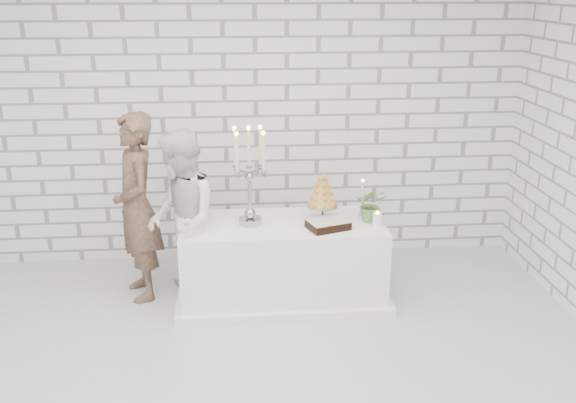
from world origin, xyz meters
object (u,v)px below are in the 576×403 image
(groom, at_px, (137,208))
(candelabra, at_px, (249,176))
(bride, at_px, (181,221))
(cake_table, at_px, (283,261))
(croquembouche, at_px, (323,196))

(groom, xyz_separation_m, candelabra, (1.01, -0.21, 0.33))
(bride, bearing_deg, cake_table, 83.00)
(groom, bearing_deg, bride, 43.87)
(candelabra, relative_size, croquembouche, 2.00)
(cake_table, xyz_separation_m, bride, (-0.89, -0.01, 0.43))
(groom, xyz_separation_m, bride, (0.41, -0.21, -0.06))
(cake_table, xyz_separation_m, croquembouche, (0.36, 0.04, 0.60))
(candelabra, bearing_deg, croquembouche, 4.68)
(cake_table, relative_size, bride, 1.12)
(cake_table, relative_size, candelabra, 2.04)
(bride, relative_size, croquembouche, 3.63)
(candelabra, bearing_deg, groom, 168.17)
(cake_table, height_order, bride, bride)
(cake_table, relative_size, croquembouche, 4.08)
(groom, distance_m, croquembouche, 1.67)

